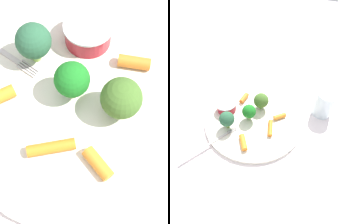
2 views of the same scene
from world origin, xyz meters
TOP-DOWN VIEW (x-y plane):
  - ground_plane at (0.00, 0.00)m, footprint 2.40×2.40m
  - plate at (0.00, 0.00)m, footprint 0.30×0.30m
  - sauce_cup at (-0.09, 0.00)m, footprint 0.06×0.06m
  - broccoli_floret_0 at (0.01, 0.05)m, footprint 0.05×0.05m
  - broccoli_floret_1 at (-0.06, -0.06)m, footprint 0.04×0.04m
  - broccoli_floret_2 at (-0.01, -0.01)m, footprint 0.04×0.04m
  - carrot_stick_0 at (0.01, -0.10)m, footprint 0.04×0.05m
  - carrot_stick_1 at (-0.06, 0.06)m, footprint 0.02×0.04m
  - carrot_stick_2 at (0.07, 0.03)m, footprint 0.04×0.04m
  - carrot_stick_3 at (0.06, -0.02)m, footprint 0.03×0.06m
  - fork at (-0.08, -0.13)m, footprint 0.10×0.16m
  - drinking_glass at (0.19, 0.11)m, footprint 0.06×0.06m
  - napkin at (0.05, 0.30)m, footprint 0.21×0.21m

SIDE VIEW (x-z plane):
  - ground_plane at x=0.00m, z-range 0.00..0.00m
  - napkin at x=0.05m, z-range 0.00..0.00m
  - plate at x=0.00m, z-range 0.00..0.01m
  - fork at x=-0.08m, z-range 0.01..0.01m
  - carrot_stick_3 at x=0.06m, z-range 0.01..0.03m
  - carrot_stick_2 at x=0.07m, z-range 0.01..0.03m
  - carrot_stick_1 at x=-0.06m, z-range 0.01..0.03m
  - carrot_stick_0 at x=0.01m, z-range 0.01..0.03m
  - sauce_cup at x=-0.09m, z-range 0.01..0.04m
  - drinking_glass at x=0.19m, z-range 0.00..0.08m
  - broccoli_floret_0 at x=0.01m, z-range 0.02..0.07m
  - broccoli_floret_2 at x=-0.01m, z-range 0.02..0.07m
  - broccoli_floret_1 at x=-0.06m, z-range 0.02..0.08m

